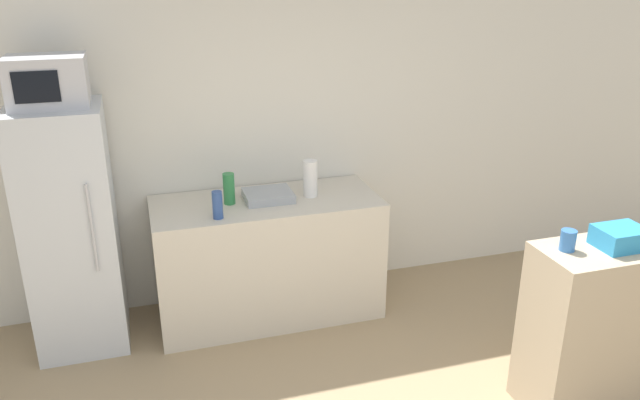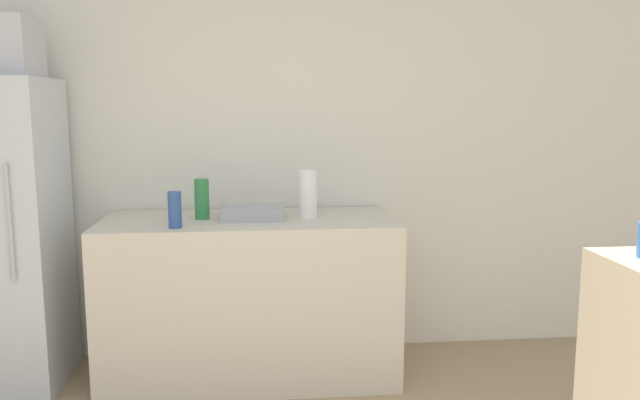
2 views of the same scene
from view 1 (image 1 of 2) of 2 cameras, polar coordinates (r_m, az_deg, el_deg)
name	(u,v)px [view 1 (image 1 of 2)]	position (r m, az deg, el deg)	size (l,w,h in m)	color
wall_back	(265,132)	(4.71, -5.09, 6.17)	(8.00, 0.06, 2.60)	silver
refrigerator	(71,231)	(4.44, -21.79, -2.63)	(0.57, 0.61, 1.67)	silver
microwave	(48,81)	(4.17, -23.64, 9.91)	(0.46, 0.36, 0.31)	#BCBCC1
counter	(268,258)	(4.64, -4.79, -5.27)	(1.62, 0.70, 0.91)	beige
sink_basin	(268,195)	(4.46, -4.77, 0.42)	(0.34, 0.29, 0.06)	#9EA3A8
bottle_tall	(229,189)	(4.39, -8.32, 1.03)	(0.08, 0.08, 0.22)	#2D7F42
bottle_short	(218,205)	(4.15, -9.35, -0.45)	(0.07, 0.07, 0.19)	#2D4C8C
shelf_cabinet	(595,328)	(4.02, 23.83, -10.63)	(0.79, 0.42, 1.03)	tan
basket	(621,237)	(3.80, 25.80, -3.10)	(0.26, 0.21, 0.11)	#2D8EC6
jar	(568,240)	(3.64, 21.72, -3.45)	(0.08, 0.08, 0.12)	#336BB2
paper_towel_roll	(310,178)	(4.48, -0.89, 1.98)	(0.10, 0.10, 0.27)	white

